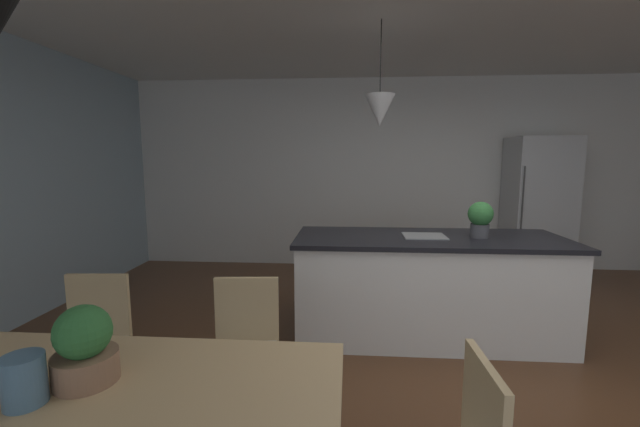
# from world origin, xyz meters

# --- Properties ---
(ground_plane) EXTENTS (10.00, 8.40, 0.04)m
(ground_plane) POSITION_xyz_m (0.00, 0.00, -0.02)
(ground_plane) COLOR brown
(wall_back_kitchen) EXTENTS (10.00, 0.12, 2.70)m
(wall_back_kitchen) POSITION_xyz_m (0.00, 3.26, 1.35)
(wall_back_kitchen) COLOR silver
(wall_back_kitchen) RESTS_ON ground_plane
(dining_table) EXTENTS (2.08, 0.85, 0.72)m
(dining_table) POSITION_xyz_m (-1.99, -1.27, 0.66)
(dining_table) COLOR tan
(dining_table) RESTS_ON ground_plane
(chair_far_right) EXTENTS (0.43, 0.43, 0.87)m
(chair_far_right) POSITION_xyz_m (-1.53, -0.47, 0.47)
(chair_far_right) COLOR tan
(chair_far_right) RESTS_ON ground_plane
(chair_far_left) EXTENTS (0.43, 0.43, 0.87)m
(chair_far_left) POSITION_xyz_m (-2.46, -0.47, 0.47)
(chair_far_left) COLOR tan
(chair_far_left) RESTS_ON ground_plane
(kitchen_island) EXTENTS (2.31, 0.90, 0.91)m
(kitchen_island) POSITION_xyz_m (-0.23, 0.85, 0.46)
(kitchen_island) COLOR white
(kitchen_island) RESTS_ON ground_plane
(refrigerator) EXTENTS (0.76, 0.67, 1.85)m
(refrigerator) POSITION_xyz_m (1.58, 2.86, 0.93)
(refrigerator) COLOR #B2B5B7
(refrigerator) RESTS_ON ground_plane
(pendant_over_island_main) EXTENTS (0.25, 0.25, 0.86)m
(pendant_over_island_main) POSITION_xyz_m (-0.68, 0.85, 1.97)
(pendant_over_island_main) COLOR black
(potted_plant_on_island) EXTENTS (0.21, 0.21, 0.31)m
(potted_plant_on_island) POSITION_xyz_m (0.19, 0.85, 1.07)
(potted_plant_on_island) COLOR #4C4C51
(potted_plant_on_island) RESTS_ON kitchen_island
(potted_plant_on_table) EXTENTS (0.23, 0.23, 0.30)m
(potted_plant_on_table) POSITION_xyz_m (-1.93, -1.23, 0.86)
(potted_plant_on_table) COLOR #8C664C
(potted_plant_on_table) RESTS_ON dining_table
(vase_on_dining_table) EXTENTS (0.14, 0.14, 0.18)m
(vase_on_dining_table) POSITION_xyz_m (-2.05, -1.39, 0.81)
(vase_on_dining_table) COLOR slate
(vase_on_dining_table) RESTS_ON dining_table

